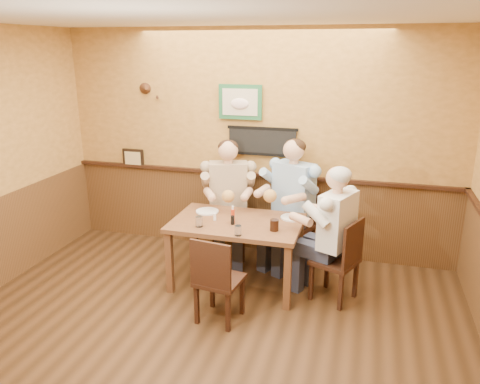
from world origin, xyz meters
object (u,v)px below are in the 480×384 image
object	(u,v)px
diner_tan_shirt	(229,206)
water_glass_left	(199,222)
diner_blue_polo	(293,209)
cola_tumbler	(274,225)
hot_sauce_bottle	(233,215)
water_glass_mid	(238,231)
salt_shaker	(215,217)
pepper_shaker	(233,220)
chair_back_right	(293,225)
chair_right_end	(335,259)
chair_near_side	(220,278)
diner_white_elder	(336,242)
chair_back_left	(229,221)
dining_table	(237,229)

from	to	relation	value
diner_tan_shirt	water_glass_left	size ratio (longest dim) A/B	11.80
diner_blue_polo	cola_tumbler	bearing A→B (deg)	-68.49
cola_tumbler	hot_sauce_bottle	distance (m)	0.49
diner_blue_polo	water_glass_mid	size ratio (longest dim) A/B	13.24
salt_shaker	pepper_shaker	distance (m)	0.23
chair_back_right	chair_right_end	world-z (taller)	chair_back_right
cola_tumbler	salt_shaker	distance (m)	0.70
water_glass_left	hot_sauce_bottle	world-z (taller)	hot_sauce_bottle
diner_blue_polo	water_glass_mid	xyz separation A→B (m)	(-0.38, -1.11, 0.11)
chair_near_side	diner_blue_polo	xyz separation A→B (m)	(0.46, 1.46, 0.25)
diner_tan_shirt	pepper_shaker	world-z (taller)	diner_tan_shirt
diner_white_elder	cola_tumbler	size ratio (longest dim) A/B	10.90
chair_back_left	chair_back_right	bearing A→B (deg)	-13.35
hot_sauce_bottle	dining_table	bearing A→B (deg)	63.45
chair_right_end	salt_shaker	xyz separation A→B (m)	(-1.31, 0.00, 0.34)
chair_back_right	pepper_shaker	distance (m)	1.02
diner_white_elder	chair_near_side	bearing A→B (deg)	-33.21
chair_back_right	water_glass_mid	bearing A→B (deg)	-83.87
diner_white_elder	water_glass_left	xyz separation A→B (m)	(-1.41, -0.22, 0.16)
hot_sauce_bottle	pepper_shaker	xyz separation A→B (m)	(0.01, -0.05, -0.04)
dining_table	chair_near_side	xyz separation A→B (m)	(0.04, -0.74, -0.21)
chair_right_end	diner_white_elder	world-z (taller)	diner_white_elder
dining_table	water_glass_left	world-z (taller)	water_glass_left
chair_back_left	diner_tan_shirt	bearing A→B (deg)	0.00
chair_right_end	salt_shaker	world-z (taller)	chair_right_end
chair_back_left	water_glass_mid	bearing A→B (deg)	-84.79
chair_near_side	water_glass_left	world-z (taller)	chair_near_side
diner_tan_shirt	chair_back_left	bearing A→B (deg)	0.00
salt_shaker	chair_right_end	bearing A→B (deg)	-0.01
chair_near_side	pepper_shaker	world-z (taller)	chair_near_side
diner_blue_polo	water_glass_left	bearing A→B (deg)	-105.28
chair_right_end	diner_white_elder	size ratio (longest dim) A/B	0.70
dining_table	chair_right_end	bearing A→B (deg)	-2.47
pepper_shaker	chair_back_left	bearing A→B (deg)	110.05
water_glass_mid	pepper_shaker	xyz separation A→B (m)	(-0.14, 0.28, -0.00)
dining_table	diner_tan_shirt	size ratio (longest dim) A/B	1.04
dining_table	water_glass_left	bearing A→B (deg)	-141.13
diner_white_elder	pepper_shaker	distance (m)	1.10
hot_sauce_bottle	chair_near_side	bearing A→B (deg)	-84.22
cola_tumbler	chair_near_side	bearing A→B (deg)	-125.02
diner_tan_shirt	chair_right_end	bearing A→B (deg)	-44.24
water_glass_left	chair_right_end	bearing A→B (deg)	9.01
water_glass_left	salt_shaker	distance (m)	0.24
chair_back_right	diner_white_elder	distance (m)	0.97
hot_sauce_bottle	salt_shaker	xyz separation A→B (m)	(-0.21, 0.01, -0.04)
dining_table	diner_tan_shirt	world-z (taller)	diner_tan_shirt
salt_shaker	hot_sauce_bottle	bearing A→B (deg)	-3.23
chair_right_end	cola_tumbler	size ratio (longest dim) A/B	7.63
dining_table	chair_near_side	world-z (taller)	chair_near_side
water_glass_left	cola_tumbler	distance (m)	0.79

